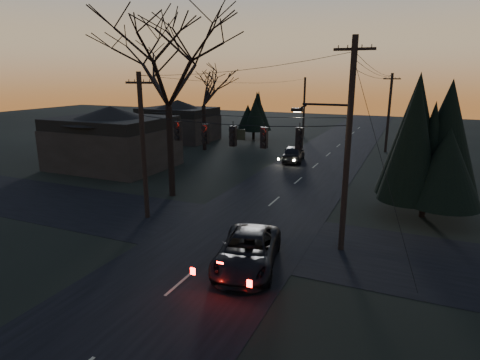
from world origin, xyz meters
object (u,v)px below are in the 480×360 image
at_px(utility_pole_far_l, 303,136).
at_px(bare_tree_left, 167,68).
at_px(suv_near, 248,251).
at_px(utility_pole_right, 341,249).
at_px(utility_pole_far_r, 385,152).
at_px(sedan_oncoming_a, 293,154).
at_px(utility_pole_left, 148,217).
at_px(evergreen_right, 431,142).

bearing_deg(utility_pole_far_l, bare_tree_left, -92.00).
relative_size(utility_pole_far_l, suv_near, 1.47).
relative_size(utility_pole_right, utility_pole_far_r, 1.18).
distance_m(bare_tree_left, suv_near, 14.54).
distance_m(utility_pole_right, suv_near, 5.04).
bearing_deg(bare_tree_left, sedan_oncoming_a, 72.34).
distance_m(utility_pole_right, utility_pole_left, 11.50).
bearing_deg(bare_tree_left, utility_pole_right, -19.47).
relative_size(utility_pole_left, utility_pole_far_l, 1.06).
bearing_deg(utility_pole_right, evergreen_right, 61.47).
bearing_deg(evergreen_right, utility_pole_right, -118.53).
bearing_deg(utility_pole_left, utility_pole_right, 0.00).
xyz_separation_m(utility_pole_right, utility_pole_far_r, (0.00, 28.00, 0.00)).
relative_size(utility_pole_right, suv_near, 1.84).
bearing_deg(bare_tree_left, utility_pole_far_l, 88.00).
relative_size(utility_pole_far_r, sedan_oncoming_a, 1.81).
bearing_deg(utility_pole_right, utility_pole_far_l, 107.72).
bearing_deg(utility_pole_far_r, utility_pole_far_l, 145.18).
bearing_deg(utility_pole_right, sedan_oncoming_a, 112.71).
xyz_separation_m(utility_pole_left, bare_tree_left, (-1.10, 4.45, 8.77)).
xyz_separation_m(utility_pole_left, suv_near, (8.01, -3.56, 0.76)).
height_order(utility_pole_right, evergreen_right, evergreen_right).
bearing_deg(utility_pole_far_l, utility_pole_far_r, -34.82).
bearing_deg(suv_near, utility_pole_right, 33.10).
relative_size(evergreen_right, suv_near, 1.45).
height_order(utility_pole_far_r, sedan_oncoming_a, utility_pole_far_r).
bearing_deg(utility_pole_far_r, evergreen_right, -80.22).
bearing_deg(evergreen_right, utility_pole_far_r, 99.78).
bearing_deg(utility_pole_left, utility_pole_far_r, 67.67).
xyz_separation_m(utility_pole_left, sedan_oncoming_a, (3.54, 19.03, 0.80)).
xyz_separation_m(utility_pole_far_l, bare_tree_left, (-1.10, -31.55, 8.77)).
height_order(utility_pole_left, sedan_oncoming_a, utility_pole_left).
bearing_deg(evergreen_right, sedan_oncoming_a, 133.43).
xyz_separation_m(utility_pole_far_r, suv_near, (-3.49, -31.56, 0.76)).
relative_size(utility_pole_right, utility_pole_far_l, 1.25).
height_order(utility_pole_right, utility_pole_far_r, utility_pole_right).
xyz_separation_m(utility_pole_left, utility_pole_far_l, (0.00, 36.00, 0.00)).
height_order(suv_near, sedan_oncoming_a, sedan_oncoming_a).
xyz_separation_m(utility_pole_right, evergreen_right, (3.66, 6.74, 4.54)).
distance_m(utility_pole_far_l, bare_tree_left, 32.76).
xyz_separation_m(utility_pole_left, utility_pole_far_r, (11.50, 28.00, 0.00)).
height_order(utility_pole_left, utility_pole_far_l, utility_pole_left).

